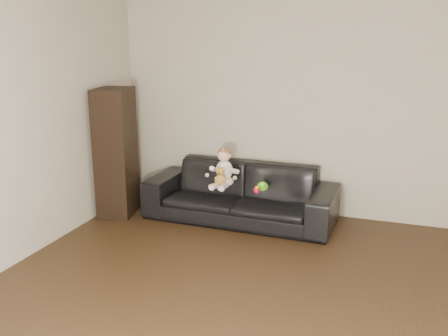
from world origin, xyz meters
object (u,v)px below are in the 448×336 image
at_px(baby, 224,170).
at_px(toy_blue_disc, 258,191).
at_px(cabinet, 116,153).
at_px(toy_green, 262,186).
at_px(teddy_bear, 220,177).
at_px(toy_rattle, 257,190).
at_px(sofa, 240,193).

height_order(baby, toy_blue_disc, baby).
relative_size(cabinet, toy_green, 10.16).
height_order(cabinet, toy_green, cabinet).
relative_size(baby, toy_blue_disc, 4.72).
distance_m(cabinet, teddy_bear, 1.34).
bearing_deg(toy_green, toy_rattle, -106.62).
height_order(baby, toy_rattle, baby).
relative_size(teddy_bear, toy_blue_disc, 2.17).
relative_size(baby, teddy_bear, 2.17).
distance_m(baby, toy_rattle, 0.49).
bearing_deg(baby, toy_green, 9.80).
xyz_separation_m(toy_green, toy_blue_disc, (-0.04, -0.03, -0.05)).
xyz_separation_m(baby, teddy_bear, (0.01, -0.14, -0.04)).
distance_m(toy_green, toy_blue_disc, 0.07).
bearing_deg(sofa, toy_rattle, -41.89).
distance_m(sofa, toy_rattle, 0.40).
bearing_deg(baby, cabinet, -160.03).
distance_m(baby, toy_blue_disc, 0.48).
bearing_deg(toy_rattle, teddy_bear, -179.31).
height_order(teddy_bear, toy_green, teddy_bear).
bearing_deg(teddy_bear, toy_blue_disc, 20.52).
height_order(cabinet, teddy_bear, cabinet).
bearing_deg(cabinet, toy_green, -6.04).
distance_m(sofa, cabinet, 1.58).
xyz_separation_m(sofa, toy_blue_disc, (0.26, -0.17, 0.11)).
bearing_deg(sofa, teddy_bear, -120.35).
bearing_deg(toy_rattle, cabinet, -178.24).
bearing_deg(teddy_bear, toy_green, 23.11).
distance_m(cabinet, baby, 1.33).
relative_size(cabinet, baby, 3.39).
bearing_deg(teddy_bear, baby, 102.50).
relative_size(cabinet, toy_blue_disc, 15.99).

